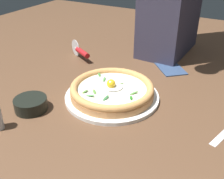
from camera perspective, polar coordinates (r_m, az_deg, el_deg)
The scene contains 6 objects.
ground_plane at distance 0.84m, azimuth 0.51°, elevation -4.32°, with size 2.40×2.40×0.03m, color brown.
pizza_plate at distance 0.87m, azimuth -0.00°, elevation -1.48°, with size 0.31×0.31×0.01m, color white.
pizza at distance 0.86m, azimuth -0.00°, elevation -0.02°, with size 0.27×0.27×0.05m.
side_bowl at distance 0.85m, azimuth -16.95°, elevation -3.00°, with size 0.10×0.10×0.04m, color black.
pizza_cutter at distance 1.16m, azimuth -6.74°, elevation 8.13°, with size 0.14×0.08×0.07m.
folded_napkin at distance 1.10m, azimuth 12.31°, elevation 4.63°, with size 0.14×0.09×0.01m, color navy.
Camera 1 is at (0.33, -0.62, 0.46)m, focal length 42.79 mm.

